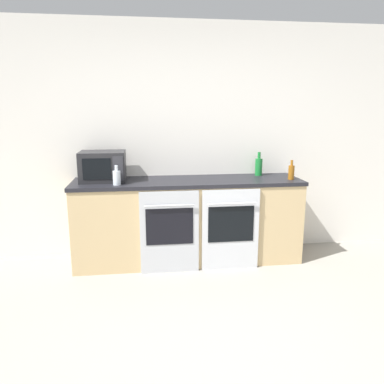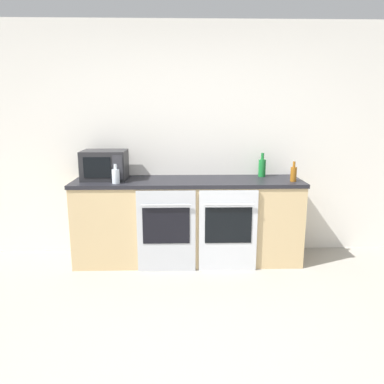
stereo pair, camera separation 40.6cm
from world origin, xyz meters
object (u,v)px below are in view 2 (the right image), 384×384
at_px(oven_right, 228,231).
at_px(microwave, 105,165).
at_px(bottle_green, 262,167).
at_px(bottle_clear, 116,176).
at_px(oven_left, 166,231).
at_px(bottle_amber, 294,174).

bearing_deg(oven_right, microwave, 164.13).
bearing_deg(bottle_green, oven_right, -131.19).
bearing_deg(microwave, bottle_clear, -56.83).
distance_m(oven_left, microwave, 0.99).
relative_size(oven_left, oven_right, 1.00).
xyz_separation_m(oven_left, bottle_green, (1.07, 0.49, 0.58)).
bearing_deg(bottle_green, bottle_clear, -167.10).
relative_size(oven_left, bottle_amber, 4.05).
bearing_deg(bottle_amber, bottle_green, 131.67).
bearing_deg(oven_left, microwave, 151.04).
relative_size(bottle_clear, bottle_amber, 0.94).
height_order(oven_right, bottle_amber, bottle_amber).
bearing_deg(microwave, bottle_green, 4.10).
relative_size(microwave, bottle_clear, 2.35).
xyz_separation_m(bottle_clear, bottle_green, (1.58, 0.36, 0.03)).
distance_m(microwave, bottle_amber, 2.01).
distance_m(oven_left, bottle_green, 1.31).
distance_m(bottle_amber, bottle_green, 0.41).
distance_m(microwave, bottle_clear, 0.29).
bearing_deg(bottle_clear, oven_left, -14.49).
xyz_separation_m(microwave, bottle_clear, (0.16, -0.24, -0.08)).
xyz_separation_m(oven_right, bottle_amber, (0.70, 0.19, 0.56)).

